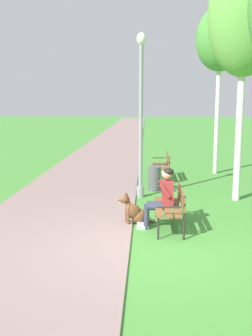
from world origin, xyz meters
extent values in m
plane|color=#478E38|center=(0.00, 0.00, 0.00)|extent=(120.00, 120.00, 0.00)
cube|color=gray|center=(-1.94, 24.00, 0.02)|extent=(3.37, 60.00, 0.04)
cube|color=brown|center=(0.29, 1.18, 0.45)|extent=(0.14, 1.50, 0.04)
cube|color=brown|center=(0.46, 1.18, 0.45)|extent=(0.14, 1.50, 0.04)
cube|color=brown|center=(0.64, 1.18, 0.45)|extent=(0.14, 1.50, 0.04)
cube|color=brown|center=(0.74, 1.18, 0.59)|extent=(0.04, 1.50, 0.11)
cube|color=brown|center=(0.74, 1.18, 0.77)|extent=(0.04, 1.50, 0.11)
cylinder|color=#2D2B28|center=(0.26, 1.87, 0.23)|extent=(0.04, 0.04, 0.45)
cylinder|color=#2D2B28|center=(0.74, 1.87, 0.43)|extent=(0.04, 0.04, 0.85)
cube|color=#2D2B28|center=(0.46, 1.87, 0.63)|extent=(0.45, 0.04, 0.03)
cylinder|color=#2D2B28|center=(0.26, 0.49, 0.23)|extent=(0.04, 0.04, 0.45)
cylinder|color=#2D2B28|center=(0.74, 0.49, 0.43)|extent=(0.04, 0.04, 0.85)
cube|color=#2D2B28|center=(0.46, 0.49, 0.63)|extent=(0.45, 0.04, 0.03)
cube|color=brown|center=(0.30, 6.19, 0.45)|extent=(0.14, 1.50, 0.04)
cube|color=brown|center=(0.48, 6.19, 0.45)|extent=(0.14, 1.50, 0.04)
cube|color=brown|center=(0.65, 6.19, 0.45)|extent=(0.14, 1.50, 0.04)
cube|color=brown|center=(0.76, 6.19, 0.59)|extent=(0.04, 1.50, 0.11)
cube|color=brown|center=(0.76, 6.19, 0.77)|extent=(0.04, 1.50, 0.11)
cylinder|color=#2D2B28|center=(0.28, 6.88, 0.23)|extent=(0.04, 0.04, 0.45)
cylinder|color=#2D2B28|center=(0.76, 6.88, 0.43)|extent=(0.04, 0.04, 0.85)
cube|color=#2D2B28|center=(0.48, 6.88, 0.63)|extent=(0.45, 0.04, 0.03)
cylinder|color=#2D2B28|center=(0.28, 5.50, 0.23)|extent=(0.04, 0.04, 0.45)
cylinder|color=#2D2B28|center=(0.76, 5.50, 0.43)|extent=(0.04, 0.04, 0.85)
cube|color=#2D2B28|center=(0.48, 5.50, 0.63)|extent=(0.45, 0.04, 0.03)
cylinder|color=#33384C|center=(0.25, 1.28, 0.47)|extent=(0.42, 0.14, 0.14)
cylinder|color=#33384C|center=(0.04, 1.28, 0.24)|extent=(0.11, 0.11, 0.47)
cube|color=silver|center=(-0.04, 1.28, 0.04)|extent=(0.24, 0.09, 0.07)
cylinder|color=#33384C|center=(0.25, 1.08, 0.47)|extent=(0.42, 0.14, 0.14)
cylinder|color=#33384C|center=(0.04, 1.08, 0.24)|extent=(0.11, 0.11, 0.47)
cube|color=silver|center=(-0.04, 1.08, 0.04)|extent=(0.24, 0.09, 0.07)
cube|color=maroon|center=(0.46, 1.18, 0.73)|extent=(0.22, 0.36, 0.52)
cylinder|color=maroon|center=(0.40, 1.38, 0.83)|extent=(0.25, 0.09, 0.30)
cylinder|color=maroon|center=(0.40, 0.98, 0.83)|extent=(0.25, 0.09, 0.30)
sphere|color=tan|center=(0.44, 1.18, 1.13)|extent=(0.21, 0.21, 0.21)
ellipsoid|color=black|center=(0.47, 1.18, 1.18)|extent=(0.22, 0.23, 0.14)
ellipsoid|color=brown|center=(-0.10, 1.43, 0.16)|extent=(0.44, 0.39, 0.32)
ellipsoid|color=brown|center=(-0.24, 1.38, 0.29)|extent=(0.55, 0.38, 0.48)
ellipsoid|color=#4C2D19|center=(-0.19, 1.39, 0.32)|extent=(0.40, 0.30, 0.27)
cylinder|color=brown|center=(-0.38, 1.39, 0.19)|extent=(0.06, 0.06, 0.38)
cylinder|color=brown|center=(-0.34, 1.27, 0.19)|extent=(0.06, 0.06, 0.38)
cylinder|color=brown|center=(-0.34, 1.34, 0.43)|extent=(0.16, 0.20, 0.19)
ellipsoid|color=brown|center=(-0.42, 1.31, 0.56)|extent=(0.26, 0.21, 0.16)
cone|color=#4C2D19|center=(-0.51, 1.27, 0.55)|extent=(0.13, 0.12, 0.09)
cone|color=#4C2D19|center=(-0.40, 1.36, 0.66)|extent=(0.06, 0.06, 0.09)
cone|color=#4C2D19|center=(-0.36, 1.28, 0.66)|extent=(0.06, 0.06, 0.09)
cylinder|color=brown|center=(0.09, 1.50, 0.03)|extent=(0.28, 0.14, 0.04)
cylinder|color=gray|center=(-0.13, 3.76, 0.15)|extent=(0.20, 0.20, 0.30)
cylinder|color=gray|center=(-0.13, 3.76, 2.01)|extent=(0.11, 0.11, 4.02)
ellipsoid|color=silver|center=(-0.13, 3.76, 4.14)|extent=(0.24, 0.24, 0.32)
cylinder|color=silver|center=(2.41, 3.60, 1.88)|extent=(0.18, 0.18, 3.77)
ellipsoid|color=#66A847|center=(2.41, 3.60, 4.66)|extent=(1.81, 1.59, 2.99)
cylinder|color=silver|center=(2.52, 7.46, 2.01)|extent=(0.15, 0.15, 4.03)
ellipsoid|color=#4C933D|center=(2.52, 7.46, 4.68)|extent=(1.66, 1.50, 2.19)
cylinder|color=#515156|center=(0.27, 4.59, 0.35)|extent=(0.36, 0.36, 0.70)
camera|label=1|loc=(0.03, -6.53, 2.58)|focal=41.50mm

